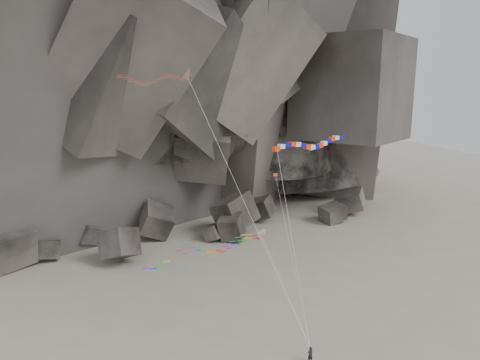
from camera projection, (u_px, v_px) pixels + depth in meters
name	position (u px, v px, depth m)	size (l,w,h in m)	color
ground	(260.00, 335.00, 55.85)	(260.00, 260.00, 0.00)	gray
headland	(134.00, 22.00, 109.24)	(110.00, 70.00, 84.00)	#5B514A
boulder_field	(175.00, 230.00, 85.81)	(82.32, 18.75, 8.77)	#47423F
kite_flyer	(310.00, 353.00, 50.49)	(0.74, 0.49, 2.12)	black
delta_kite	(150.00, 79.00, 50.80)	(17.11, 13.71, 29.51)	red
banner_kite	(311.00, 144.00, 60.19)	(13.43, 15.32, 20.62)	red
parafoil_kite	(201.00, 250.00, 52.31)	(16.51, 9.16, 10.84)	yellow
pennant_kite	(283.00, 213.00, 51.03)	(1.73, 6.19, 18.17)	red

